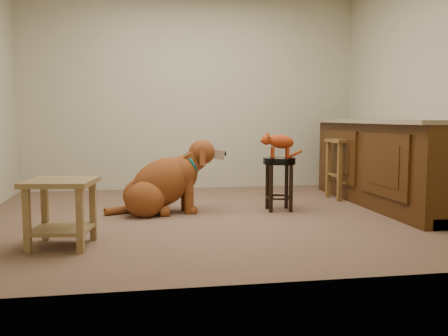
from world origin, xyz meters
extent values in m
cube|color=brown|center=(0.00, 0.00, 0.00)|extent=(4.50, 4.00, 0.01)
cube|color=#C0BB9B|center=(0.00, 2.00, 1.30)|extent=(4.50, 0.04, 2.60)
cube|color=#C0BB9B|center=(0.00, -2.00, 1.30)|extent=(4.50, 0.04, 2.60)
cube|color=#C0BB9B|center=(2.25, 0.00, 1.30)|extent=(0.04, 4.00, 2.60)
cube|color=#45260C|center=(1.95, 0.30, 0.45)|extent=(0.60, 2.50, 0.90)
cube|color=gray|center=(1.92, 0.30, 0.92)|extent=(0.70, 2.56, 0.04)
cube|color=black|center=(1.99, 0.30, 0.05)|extent=(0.52, 2.50, 0.10)
cube|color=#45260C|center=(1.64, -0.25, 0.50)|extent=(0.02, 0.90, 0.62)
cube|color=#45260C|center=(1.64, 0.85, 0.50)|extent=(0.02, 0.90, 0.62)
cube|color=#391E09|center=(1.63, -0.25, 0.50)|extent=(0.02, 0.60, 0.40)
cube|color=#391E09|center=(1.63, 0.85, 0.50)|extent=(0.02, 0.60, 0.40)
cylinder|color=black|center=(0.82, 0.29, 0.24)|extent=(0.04, 0.04, 0.48)
cylinder|color=black|center=(0.61, 0.31, 0.24)|extent=(0.04, 0.04, 0.48)
cylinder|color=black|center=(0.80, 0.09, 0.24)|extent=(0.04, 0.04, 0.48)
cylinder|color=black|center=(0.60, 0.10, 0.24)|extent=(0.04, 0.04, 0.48)
torus|color=black|center=(0.71, 0.20, 0.14)|extent=(0.30, 0.30, 0.02)
cylinder|color=black|center=(0.71, 0.20, 0.52)|extent=(0.34, 0.34, 0.07)
cube|color=brown|center=(1.84, 0.95, 0.34)|extent=(0.05, 0.05, 0.67)
cube|color=brown|center=(1.53, 0.94, 0.34)|extent=(0.05, 0.05, 0.67)
cube|color=brown|center=(1.85, 0.65, 0.34)|extent=(0.05, 0.05, 0.67)
cube|color=brown|center=(1.55, 0.63, 0.34)|extent=(0.05, 0.05, 0.67)
cube|color=brown|center=(1.69, 0.79, 0.69)|extent=(0.40, 0.40, 0.04)
cube|color=olive|center=(-1.08, -0.77, 0.23)|extent=(0.05, 0.05, 0.47)
cube|color=olive|center=(-1.45, -0.72, 0.23)|extent=(0.05, 0.05, 0.47)
cube|color=olive|center=(-1.14, -1.14, 0.23)|extent=(0.05, 0.05, 0.47)
cube|color=olive|center=(-1.51, -1.09, 0.23)|extent=(0.05, 0.05, 0.47)
cube|color=olive|center=(-1.30, -0.93, 0.49)|extent=(0.56, 0.56, 0.04)
cube|color=olive|center=(-1.30, -0.93, 0.13)|extent=(0.47, 0.47, 0.03)
ellipsoid|color=brown|center=(-0.69, 0.38, 0.17)|extent=(0.41, 0.35, 0.35)
ellipsoid|color=brown|center=(-0.67, 0.10, 0.17)|extent=(0.41, 0.35, 0.35)
cylinder|color=brown|center=(-0.51, 0.42, 0.04)|extent=(0.10, 0.12, 0.11)
cylinder|color=brown|center=(-0.48, 0.09, 0.04)|extent=(0.10, 0.12, 0.11)
ellipsoid|color=brown|center=(-0.49, 0.26, 0.31)|extent=(0.84, 0.49, 0.72)
ellipsoid|color=brown|center=(-0.28, 0.27, 0.40)|extent=(0.33, 0.36, 0.37)
cylinder|color=brown|center=(-0.25, 0.38, 0.21)|extent=(0.10, 0.10, 0.42)
cylinder|color=brown|center=(-0.23, 0.18, 0.21)|extent=(0.10, 0.10, 0.42)
sphere|color=brown|center=(-0.21, 0.38, 0.03)|extent=(0.11, 0.11, 0.11)
sphere|color=brown|center=(-0.20, 0.18, 0.03)|extent=(0.11, 0.11, 0.11)
cylinder|color=brown|center=(-0.20, 0.28, 0.51)|extent=(0.28, 0.21, 0.27)
ellipsoid|color=brown|center=(-0.09, 0.29, 0.61)|extent=(0.29, 0.26, 0.25)
cube|color=#95765D|center=(0.06, 0.30, 0.59)|extent=(0.18, 0.11, 0.12)
sphere|color=black|center=(0.14, 0.31, 0.59)|extent=(0.06, 0.06, 0.06)
cube|color=brown|center=(-0.12, 0.40, 0.58)|extent=(0.06, 0.07, 0.19)
cube|color=brown|center=(-0.10, 0.17, 0.58)|extent=(0.06, 0.07, 0.19)
torus|color=#0C605C|center=(-0.20, 0.28, 0.50)|extent=(0.16, 0.25, 0.22)
cylinder|color=#D8BF4C|center=(-0.14, 0.29, 0.42)|extent=(0.01, 0.05, 0.05)
cylinder|color=brown|center=(-0.91, 0.28, 0.04)|extent=(0.33, 0.21, 0.08)
ellipsoid|color=#9F320F|center=(0.72, 0.20, 0.72)|extent=(0.29, 0.16, 0.18)
cylinder|color=#9F320F|center=(0.64, 0.24, 0.60)|extent=(0.03, 0.03, 0.11)
sphere|color=#9F320F|center=(0.64, 0.24, 0.56)|extent=(0.04, 0.04, 0.04)
cylinder|color=#9F320F|center=(0.63, 0.17, 0.60)|extent=(0.03, 0.03, 0.11)
sphere|color=#9F320F|center=(0.63, 0.17, 0.56)|extent=(0.04, 0.04, 0.04)
cylinder|color=#9F320F|center=(0.79, 0.23, 0.60)|extent=(0.03, 0.03, 0.11)
sphere|color=#9F320F|center=(0.79, 0.23, 0.56)|extent=(0.04, 0.04, 0.04)
cylinder|color=#9F320F|center=(0.79, 0.16, 0.60)|extent=(0.03, 0.03, 0.11)
sphere|color=#9F320F|center=(0.79, 0.16, 0.56)|extent=(0.04, 0.04, 0.04)
sphere|color=#9F320F|center=(0.57, 0.21, 0.73)|extent=(0.10, 0.10, 0.10)
sphere|color=#9F320F|center=(0.53, 0.21, 0.72)|extent=(0.04, 0.04, 0.04)
sphere|color=brown|center=(0.51, 0.21, 0.72)|extent=(0.02, 0.02, 0.02)
cone|color=#9F320F|center=(0.58, 0.24, 0.79)|extent=(0.05, 0.05, 0.05)
cone|color=#C66B60|center=(0.58, 0.24, 0.79)|extent=(0.03, 0.03, 0.03)
cone|color=#9F320F|center=(0.58, 0.18, 0.79)|extent=(0.05, 0.05, 0.05)
cone|color=#C66B60|center=(0.58, 0.18, 0.79)|extent=(0.03, 0.03, 0.03)
cylinder|color=#9F320F|center=(0.87, 0.23, 0.58)|extent=(0.21, 0.10, 0.10)
camera|label=1|loc=(-0.73, -4.74, 0.96)|focal=40.00mm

